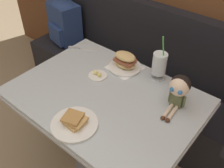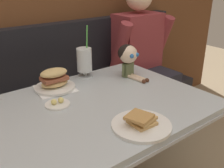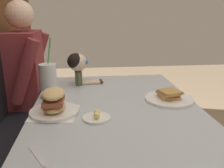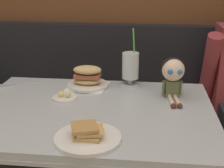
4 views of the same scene
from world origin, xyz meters
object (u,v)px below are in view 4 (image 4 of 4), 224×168
object	(u,v)px
butter_saucer	(65,97)
butter_knife	(12,85)
seated_doll	(173,72)
sandwich_plate	(88,78)
toast_plate	(88,136)
milkshake_glass	(130,67)

from	to	relation	value
butter_saucer	butter_knife	distance (m)	0.37
seated_doll	sandwich_plate	bearing A→B (deg)	167.28
sandwich_plate	butter_saucer	size ratio (longest dim) A/B	1.88
butter_saucer	butter_knife	size ratio (longest dim) A/B	0.56
seated_doll	butter_saucer	bearing A→B (deg)	-170.55
toast_plate	seated_doll	world-z (taller)	seated_doll
milkshake_glass	seated_doll	distance (m)	0.26
milkshake_glass	sandwich_plate	xyz separation A→B (m)	(-0.23, -0.05, -0.06)
butter_knife	seated_doll	bearing A→B (deg)	-4.71
sandwich_plate	milkshake_glass	bearing A→B (deg)	12.80
toast_plate	butter_knife	world-z (taller)	toast_plate
butter_saucer	sandwich_plate	bearing A→B (deg)	66.82
sandwich_plate	butter_saucer	xyz separation A→B (m)	(-0.08, -0.19, -0.04)
sandwich_plate	butter_knife	bearing A→B (deg)	-175.97
butter_knife	butter_saucer	bearing A→B (deg)	-25.22
sandwich_plate	butter_knife	world-z (taller)	sandwich_plate
milkshake_glass	sandwich_plate	world-z (taller)	milkshake_glass
milkshake_glass	butter_saucer	xyz separation A→B (m)	(-0.31, -0.24, -0.09)
toast_plate	milkshake_glass	size ratio (longest dim) A/B	0.79
butter_saucer	butter_knife	xyz separation A→B (m)	(-0.33, 0.16, -0.00)
sandwich_plate	seated_doll	world-z (taller)	seated_doll
butter_saucer	seated_doll	distance (m)	0.54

